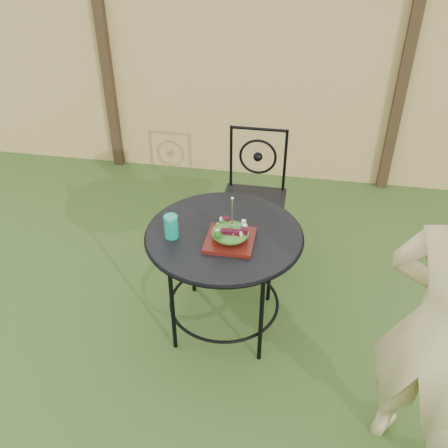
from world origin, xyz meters
name	(u,v)px	position (x,y,z in m)	size (l,w,h in m)	color
ground	(198,336)	(0.00, 0.00, 0.00)	(60.00, 60.00, 0.00)	#234114
fence	(249,78)	(0.00, 2.19, 0.95)	(8.00, 0.12, 1.90)	#E7C472
patio_table	(224,252)	(0.14, 0.15, 0.59)	(0.92, 0.92, 0.72)	black
patio_chair	(254,193)	(0.22, 0.98, 0.50)	(0.46, 0.46, 0.95)	black
diner	(443,335)	(1.21, -0.54, 0.82)	(0.60, 0.39, 1.65)	tan
salad_plate	(230,240)	(0.19, 0.07, 0.74)	(0.27, 0.27, 0.02)	#3D0C08
salad	(230,233)	(0.19, 0.07, 0.79)	(0.21, 0.21, 0.08)	#235614
fork	(232,213)	(0.20, 0.07, 0.92)	(0.01, 0.01, 0.18)	silver
drinking_glass	(171,226)	(-0.15, 0.06, 0.79)	(0.08, 0.08, 0.14)	#0D9D7E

